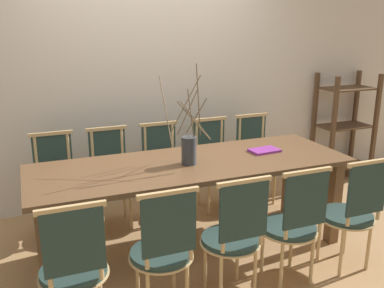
{
  "coord_description": "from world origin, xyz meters",
  "views": [
    {
      "loc": [
        -1.2,
        -3.01,
        1.86
      ],
      "look_at": [
        0.0,
        0.0,
        0.92
      ],
      "focal_mm": 40.0,
      "sensor_mm": 36.0,
      "label": 1
    }
  ],
  "objects_px": {
    "book_stack": "(264,150)",
    "vase_centerpiece": "(189,148)",
    "chair_far_center": "(163,168)",
    "shelving_rack": "(344,126)",
    "dining_table": "(192,174)",
    "chair_near_center": "(234,234)"
  },
  "relations": [
    {
      "from": "shelving_rack",
      "to": "dining_table",
      "type": "bearing_deg",
      "value": -157.65
    },
    {
      "from": "chair_near_center",
      "to": "shelving_rack",
      "type": "distance_m",
      "value": 2.91
    },
    {
      "from": "dining_table",
      "to": "shelving_rack",
      "type": "bearing_deg",
      "value": 22.35
    },
    {
      "from": "chair_far_center",
      "to": "shelving_rack",
      "type": "relative_size",
      "value": 0.72
    },
    {
      "from": "book_stack",
      "to": "vase_centerpiece",
      "type": "bearing_deg",
      "value": -174.74
    },
    {
      "from": "vase_centerpiece",
      "to": "shelving_rack",
      "type": "xyz_separation_m",
      "value": [
        2.41,
        1.01,
        -0.28
      ]
    },
    {
      "from": "chair_far_center",
      "to": "vase_centerpiece",
      "type": "bearing_deg",
      "value": 87.99
    },
    {
      "from": "chair_near_center",
      "to": "book_stack",
      "type": "relative_size",
      "value": 3.46
    },
    {
      "from": "shelving_rack",
      "to": "vase_centerpiece",
      "type": "bearing_deg",
      "value": -157.28
    },
    {
      "from": "book_stack",
      "to": "shelving_rack",
      "type": "height_order",
      "value": "shelving_rack"
    },
    {
      "from": "dining_table",
      "to": "shelving_rack",
      "type": "height_order",
      "value": "shelving_rack"
    },
    {
      "from": "chair_near_center",
      "to": "book_stack",
      "type": "xyz_separation_m",
      "value": [
        0.67,
        0.75,
        0.3
      ]
    },
    {
      "from": "vase_centerpiece",
      "to": "book_stack",
      "type": "height_order",
      "value": "vase_centerpiece"
    },
    {
      "from": "shelving_rack",
      "to": "chair_far_center",
      "type": "bearing_deg",
      "value": -173.81
    },
    {
      "from": "dining_table",
      "to": "chair_near_center",
      "type": "xyz_separation_m",
      "value": [
        0.02,
        -0.72,
        -0.19
      ]
    },
    {
      "from": "dining_table",
      "to": "shelving_rack",
      "type": "xyz_separation_m",
      "value": [
        2.37,
        0.98,
        -0.04
      ]
    },
    {
      "from": "book_stack",
      "to": "dining_table",
      "type": "bearing_deg",
      "value": -177.3
    },
    {
      "from": "vase_centerpiece",
      "to": "shelving_rack",
      "type": "distance_m",
      "value": 2.63
    },
    {
      "from": "chair_near_center",
      "to": "chair_far_center",
      "type": "bearing_deg",
      "value": 91.15
    },
    {
      "from": "chair_far_center",
      "to": "vase_centerpiece",
      "type": "relative_size",
      "value": 1.16
    },
    {
      "from": "chair_near_center",
      "to": "book_stack",
      "type": "distance_m",
      "value": 1.05
    },
    {
      "from": "book_stack",
      "to": "chair_far_center",
      "type": "bearing_deg",
      "value": 135.6
    }
  ]
}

